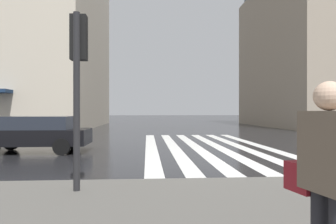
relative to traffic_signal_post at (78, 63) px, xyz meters
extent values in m
plane|color=black|center=(3.75, -3.94, -2.51)|extent=(220.00, 220.00, 0.00)
cube|color=silver|center=(7.75, -6.47, -2.51)|extent=(13.00, 0.50, 0.01)
cube|color=silver|center=(7.75, -5.47, -2.51)|extent=(13.00, 0.50, 0.01)
cube|color=silver|center=(7.75, -4.47, -2.51)|extent=(13.00, 0.50, 0.01)
cube|color=silver|center=(7.75, -3.47, -2.51)|extent=(13.00, 0.50, 0.01)
cube|color=silver|center=(7.75, -2.47, -2.51)|extent=(13.00, 0.50, 0.01)
cube|color=silver|center=(7.75, -1.47, -2.51)|extent=(13.00, 0.50, 0.01)
cylinder|color=#232326|center=(-0.12, 0.00, -0.73)|extent=(0.12, 0.12, 3.27)
cube|color=black|center=(0.06, 0.00, 0.48)|extent=(0.22, 0.30, 0.85)
sphere|color=red|center=(0.18, 0.00, 0.76)|extent=(0.17, 0.17, 0.17)
sphere|color=orange|center=(0.18, 0.00, 0.48)|extent=(0.17, 0.17, 0.17)
sphere|color=green|center=(0.18, 0.00, 0.20)|extent=(0.17, 0.17, 0.17)
cube|color=black|center=(6.25, 3.07, -1.90)|extent=(1.75, 4.10, 0.60)
cube|color=#232833|center=(6.25, 2.92, -1.35)|extent=(1.54, 2.46, 0.50)
cylinder|color=black|center=(7.08, 4.32, -2.20)|extent=(0.20, 0.62, 0.62)
cylinder|color=black|center=(5.43, 1.82, -2.20)|extent=(0.20, 0.62, 0.62)
cylinder|color=black|center=(7.08, 1.82, -2.20)|extent=(0.20, 0.62, 0.62)
cube|color=#6B5B4C|center=(-3.58, -2.63, -1.20)|extent=(0.44, 0.31, 0.60)
sphere|color=beige|center=(-3.58, -2.63, -0.79)|extent=(0.22, 0.22, 0.22)
cube|color=maroon|center=(-3.31, -2.58, -1.45)|extent=(0.31, 0.21, 0.24)
camera|label=1|loc=(-5.70, -1.29, -0.91)|focal=32.00mm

